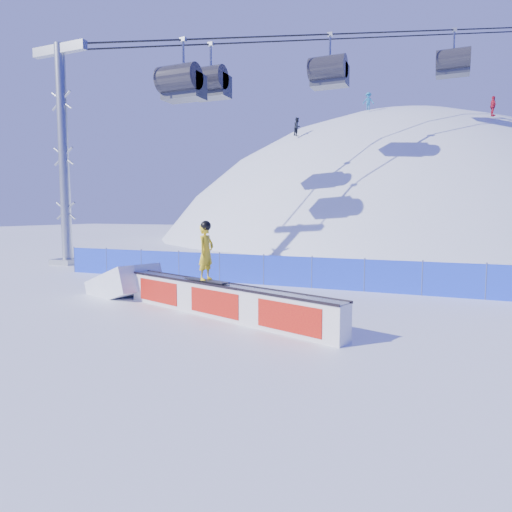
% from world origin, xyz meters
% --- Properties ---
extents(ground, '(160.00, 160.00, 0.00)m').
position_xyz_m(ground, '(0.00, 0.00, 0.00)').
color(ground, white).
rests_on(ground, ground).
extents(snow_hill, '(64.00, 64.00, 64.00)m').
position_xyz_m(snow_hill, '(0.00, 42.00, -18.00)').
color(snow_hill, silver).
rests_on(snow_hill, ground).
extents(safety_fence, '(22.05, 0.05, 1.30)m').
position_xyz_m(safety_fence, '(0.00, 4.50, 0.60)').
color(safety_fence, blue).
rests_on(safety_fence, ground).
extents(chairlift, '(40.80, 41.70, 22.00)m').
position_xyz_m(chairlift, '(4.74, 27.49, 16.89)').
color(chairlift, '#9399A1').
rests_on(chairlift, ground).
extents(rail_box, '(7.73, 3.22, 0.96)m').
position_xyz_m(rail_box, '(0.08, -1.27, 0.47)').
color(rail_box, silver).
rests_on(rail_box, ground).
extents(snow_ramp, '(3.01, 2.41, 1.63)m').
position_xyz_m(snow_ramp, '(-4.64, 0.41, 0.00)').
color(snow_ramp, white).
rests_on(snow_ramp, ground).
extents(snowboarder, '(1.65, 0.83, 1.72)m').
position_xyz_m(snowboarder, '(-0.49, -1.07, 1.81)').
color(snowboarder, black).
rests_on(snowboarder, rail_box).
extents(distant_skiers, '(18.79, 6.17, 5.14)m').
position_xyz_m(distant_skiers, '(1.50, 30.69, 11.72)').
color(distant_skiers, black).
rests_on(distant_skiers, ground).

